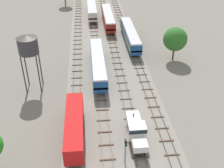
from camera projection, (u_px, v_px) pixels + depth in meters
name	position (u px, v px, depth m)	size (l,w,h in m)	color
ground_plane	(105.00, 52.00, 71.41)	(480.00, 480.00, 0.00)	slate
ballast_bed	(105.00, 52.00, 71.41)	(18.43, 176.00, 0.01)	gray
track_far_left	(77.00, 51.00, 71.59)	(2.40, 126.00, 0.29)	#47382D
track_left	(96.00, 50.00, 71.98)	(2.40, 126.00, 0.29)	#47382D
track_centre_left	(114.00, 50.00, 72.38)	(2.40, 126.00, 0.29)	#47382D
track_centre	(132.00, 49.00, 72.77)	(2.40, 126.00, 0.29)	#47382D
shunter_loco_centre_left_nearest	(136.00, 130.00, 42.99)	(2.74, 8.46, 3.10)	white
freight_boxcar_far_left_near	(74.00, 125.00, 43.28)	(2.87, 14.00, 3.60)	red
diesel_railcar_left_mid	(98.00, 63.00, 60.87)	(2.96, 20.50, 3.80)	#194C8C
diesel_railcar_centre_midfar	(130.00, 34.00, 74.85)	(2.96, 20.50, 3.80)	#194C8C
diesel_railcar_centre_left_far	(108.00, 17.00, 87.05)	(2.96, 20.50, 3.80)	maroon
diesel_railcar_left_farther	(92.00, 8.00, 95.08)	(2.96, 20.50, 3.80)	beige
water_tower	(28.00, 45.00, 51.87)	(4.02, 4.02, 11.56)	#2D2826
signal_post_nearest	(126.00, 150.00, 37.87)	(0.28, 0.47, 4.95)	gray
signal_post_near	(125.00, 147.00, 38.34)	(0.28, 0.47, 4.83)	gray
lineside_tree_1	(175.00, 39.00, 64.89)	(5.69, 5.69, 8.30)	#4C331E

